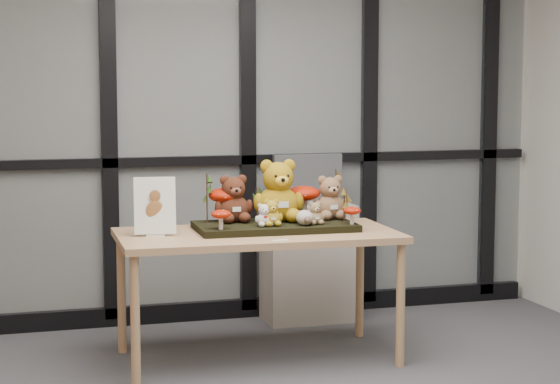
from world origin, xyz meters
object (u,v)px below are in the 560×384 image
object	(u,v)px
display_table	(257,244)
cabinet	(308,263)
bear_white_bow	(264,214)
mushroom_front_right	(352,215)
mushroom_front_left	(221,218)
bear_tan_back	(330,195)
sign_holder	(155,208)
diorama_tray	(275,226)
monitor	(307,179)
bear_small_yellow	(272,211)
plush_cream_hedgehog	(305,217)
mushroom_back_right	(304,201)
bear_beige_small	(315,212)
bear_pooh_yellow	(278,187)
bear_brown_medium	(233,196)
mushroom_back_left	(225,203)

from	to	relation	value
display_table	cabinet	xyz separation A→B (m)	(0.56, 0.80, -0.28)
bear_white_bow	mushroom_front_right	world-z (taller)	bear_white_bow
mushroom_front_left	mushroom_front_right	distance (m)	0.75
bear_tan_back	bear_white_bow	world-z (taller)	bear_tan_back
sign_holder	cabinet	xyz separation A→B (m)	(1.13, 0.76, -0.50)
bear_tan_back	cabinet	world-z (taller)	bear_tan_back
diorama_tray	sign_holder	world-z (taller)	sign_holder
sign_holder	monitor	xyz separation A→B (m)	(1.13, 0.78, 0.05)
bear_tan_back	bear_small_yellow	bearing A→B (deg)	-154.78
sign_holder	cabinet	size ratio (longest dim) A/B	0.42
bear_tan_back	plush_cream_hedgehog	xyz separation A→B (m)	(-0.22, -0.21, -0.09)
mushroom_front_left	mushroom_front_right	bearing A→B (deg)	-2.00
mushroom_back_right	mushroom_front_left	bearing A→B (deg)	-154.74
bear_white_bow	bear_beige_small	size ratio (longest dim) A/B	1.00
mushroom_back_right	bear_white_bow	bearing A→B (deg)	-143.65
bear_white_bow	sign_holder	xyz separation A→B (m)	(-0.59, 0.08, 0.04)
diorama_tray	bear_pooh_yellow	bearing A→B (deg)	63.56
mushroom_front_left	cabinet	distance (m)	1.27
bear_pooh_yellow	display_table	bearing A→B (deg)	-139.24
bear_beige_small	plush_cream_hedgehog	bearing A→B (deg)	-159.48
mushroom_front_right	sign_holder	distance (m)	1.10
diorama_tray	mushroom_front_right	world-z (taller)	mushroom_front_right
bear_brown_medium	mushroom_back_left	xyz separation A→B (m)	(-0.04, 0.04, -0.04)
bear_beige_small	monitor	xyz separation A→B (m)	(0.24, 0.87, 0.09)
bear_pooh_yellow	mushroom_back_right	distance (m)	0.20
diorama_tray	mushroom_front_left	size ratio (longest dim) A/B	7.51
bear_tan_back	mushroom_back_right	distance (m)	0.16
bear_small_yellow	mushroom_back_left	xyz separation A→B (m)	(-0.20, 0.25, 0.02)
bear_beige_small	diorama_tray	bearing A→B (deg)	154.03
bear_white_bow	sign_holder	bearing A→B (deg)	174.04
bear_brown_medium	mushroom_back_right	bearing A→B (deg)	2.64
mushroom_back_right	mushroom_front_left	xyz separation A→B (m)	(-0.56, -0.26, -0.05)
bear_tan_back	cabinet	size ratio (longest dim) A/B	0.36
mushroom_front_right	bear_beige_small	bearing A→B (deg)	163.47
bear_white_bow	sign_holder	distance (m)	0.60
display_table	mushroom_back_left	world-z (taller)	mushroom_back_left
diorama_tray	plush_cream_hedgehog	world-z (taller)	plush_cream_hedgehog
display_table	diorama_tray	distance (m)	0.16
display_table	bear_brown_medium	distance (m)	0.32
display_table	bear_brown_medium	size ratio (longest dim) A/B	5.32
bear_tan_back	mushroom_back_right	world-z (taller)	bear_tan_back
bear_pooh_yellow	cabinet	distance (m)	0.97
bear_small_yellow	sign_holder	distance (m)	0.64
bear_white_bow	mushroom_front_right	size ratio (longest dim) A/B	1.30
bear_pooh_yellow	plush_cream_hedgehog	size ratio (longest dim) A/B	4.10
bear_brown_medium	mushroom_front_left	size ratio (longest dim) A/B	2.49
mushroom_front_left	plush_cream_hedgehog	bearing A→B (deg)	1.01
plush_cream_hedgehog	mushroom_back_left	world-z (taller)	mushroom_back_left
bear_small_yellow	plush_cream_hedgehog	distance (m)	0.19
bear_white_bow	cabinet	xyz separation A→B (m)	(0.53, 0.84, -0.45)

